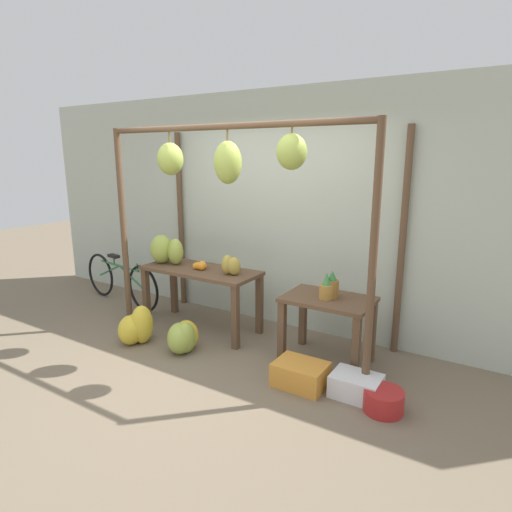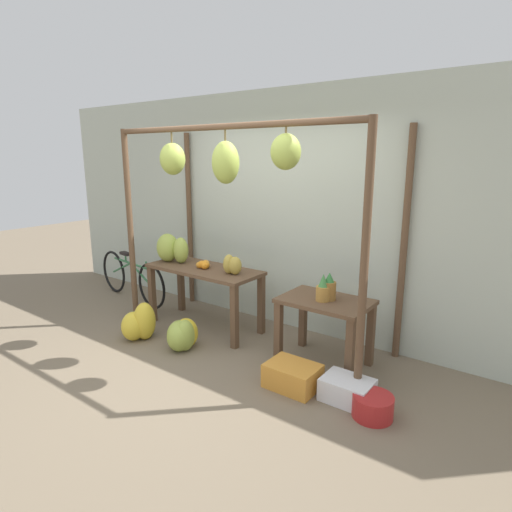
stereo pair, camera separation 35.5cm
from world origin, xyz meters
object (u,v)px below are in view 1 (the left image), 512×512
(banana_pile_on_table, at_px, (166,250))
(parked_bicycle, at_px, (121,280))
(banana_pile_ground_left, at_px, (137,327))
(pineapple_cluster, at_px, (329,287))
(banana_pile_ground_right, at_px, (183,338))
(fruit_crate_purple, at_px, (356,386))
(blue_bucket, at_px, (384,401))
(papaya_pile, at_px, (231,265))
(fruit_crate_white, at_px, (301,374))
(orange_pile, at_px, (201,265))

(banana_pile_on_table, distance_m, parked_bicycle, 1.21)
(banana_pile_ground_left, bearing_deg, pineapple_cluster, 18.63)
(banana_pile_ground_right, bearing_deg, fruit_crate_purple, 3.92)
(banana_pile_ground_left, xyz_separation_m, blue_bucket, (2.73, 0.11, -0.09))
(banana_pile_ground_left, xyz_separation_m, fruit_crate_purple, (2.46, 0.20, -0.08))
(papaya_pile, relative_size, fruit_crate_purple, 0.61)
(banana_pile_ground_left, distance_m, fruit_crate_white, 1.98)
(pineapple_cluster, xyz_separation_m, banana_pile_ground_right, (-1.39, -0.60, -0.63))
(fruit_crate_white, distance_m, parked_bicycle, 3.24)
(blue_bucket, xyz_separation_m, fruit_crate_purple, (-0.27, 0.10, 0.01))
(fruit_crate_white, relative_size, papaya_pile, 1.82)
(banana_pile_ground_left, bearing_deg, banana_pile_on_table, 102.02)
(banana_pile_on_table, xyz_separation_m, blue_bucket, (2.87, -0.55, -0.83))
(pineapple_cluster, height_order, parked_bicycle, pineapple_cluster)
(orange_pile, distance_m, papaya_pile, 0.45)
(fruit_crate_white, xyz_separation_m, fruit_crate_purple, (0.49, 0.09, -0.01))
(banana_pile_ground_left, distance_m, parked_bicycle, 1.44)
(fruit_crate_white, xyz_separation_m, blue_bucket, (0.76, -0.01, -0.02))
(orange_pile, height_order, pineapple_cluster, pineapple_cluster)
(pineapple_cluster, bearing_deg, fruit_crate_purple, -44.97)
(fruit_crate_white, height_order, papaya_pile, papaya_pile)
(banana_pile_ground_right, bearing_deg, fruit_crate_white, 1.59)
(banana_pile_ground_right, distance_m, papaya_pile, 0.94)
(parked_bicycle, bearing_deg, orange_pile, -4.65)
(banana_pile_ground_right, relative_size, blue_bucket, 1.42)
(banana_pile_on_table, height_order, fruit_crate_purple, banana_pile_on_table)
(banana_pile_on_table, relative_size, orange_pile, 2.89)
(pineapple_cluster, bearing_deg, fruit_crate_white, -92.15)
(fruit_crate_white, relative_size, fruit_crate_purple, 1.11)
(banana_pile_on_table, relative_size, blue_bucket, 1.54)
(banana_pile_ground_right, xyz_separation_m, parked_bicycle, (-1.79, 0.73, 0.18))
(pineapple_cluster, xyz_separation_m, fruit_crate_purple, (0.47, -0.47, -0.70))
(banana_pile_ground_right, distance_m, fruit_crate_purple, 1.87)
(banana_pile_ground_left, bearing_deg, papaya_pile, 38.87)
(banana_pile_on_table, height_order, orange_pile, banana_pile_on_table)
(banana_pile_on_table, bearing_deg, papaya_pile, 0.19)
(pineapple_cluster, height_order, fruit_crate_white, pineapple_cluster)
(fruit_crate_white, distance_m, fruit_crate_purple, 0.50)
(fruit_crate_white, bearing_deg, pineapple_cluster, 87.85)
(parked_bicycle, height_order, papaya_pile, papaya_pile)
(banana_pile_ground_left, height_order, blue_bucket, banana_pile_ground_left)
(banana_pile_ground_left, bearing_deg, banana_pile_ground_right, 7.15)
(blue_bucket, bearing_deg, banana_pile_ground_left, -177.74)
(papaya_pile, bearing_deg, banana_pile_ground_right, -110.84)
(parked_bicycle, distance_m, papaya_pile, 2.08)
(papaya_pile, height_order, fruit_crate_purple, papaya_pile)
(fruit_crate_white, height_order, blue_bucket, fruit_crate_white)
(banana_pile_on_table, relative_size, papaya_pile, 1.98)
(pineapple_cluster, bearing_deg, parked_bicycle, 177.53)
(banana_pile_on_table, bearing_deg, parked_bicycle, 171.97)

